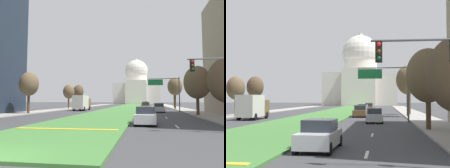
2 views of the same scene
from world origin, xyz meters
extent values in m
plane|color=#3D3D3F|center=(0.00, 69.25, 0.00)|extent=(304.69, 304.69, 0.00)
cube|color=#427A38|center=(0.00, 62.32, 0.07)|extent=(8.29, 124.65, 0.14)
cube|color=silver|center=(8.17, 12.19, 0.00)|extent=(0.16, 2.40, 0.01)
cube|color=silver|center=(8.17, 21.45, 0.00)|extent=(0.16, 2.40, 0.01)
cube|color=silver|center=(8.17, 33.36, 0.00)|extent=(0.16, 2.40, 0.01)
cube|color=silver|center=(8.17, 37.89, 0.00)|extent=(0.16, 2.40, 0.01)
cube|color=silver|center=(8.17, 47.60, 0.00)|extent=(0.16, 2.40, 0.01)
cube|color=silver|center=(8.17, 59.21, 0.00)|extent=(0.16, 2.40, 0.01)
cube|color=silver|center=(8.17, 75.75, 0.00)|extent=(0.16, 2.40, 0.01)
cube|color=#9E9991|center=(-14.20, 55.40, 0.07)|extent=(4.00, 124.65, 0.15)
cube|color=#9E9991|center=(14.20, 55.40, 0.07)|extent=(4.00, 124.65, 0.15)
cube|color=silver|center=(0.00, 138.50, 6.52)|extent=(29.10, 18.69, 13.04)
cube|color=silver|center=(0.00, 127.15, 7.17)|extent=(12.80, 4.00, 14.35)
cylinder|color=silver|center=(0.00, 138.50, 15.86)|extent=(13.65, 13.65, 5.63)
sphere|color=silver|center=(0.00, 138.50, 21.32)|extent=(15.11, 15.11, 15.11)
cylinder|color=silver|center=(0.00, 138.50, 28.11)|extent=(1.80, 1.80, 3.00)
cylinder|color=#515456|center=(10.10, 8.86, 5.05)|extent=(3.20, 0.10, 0.10)
cube|color=black|center=(8.82, 8.86, 4.60)|extent=(0.28, 0.24, 0.84)
sphere|color=red|center=(8.82, 8.72, 4.88)|extent=(0.18, 0.18, 0.18)
sphere|color=#4C380F|center=(8.82, 8.72, 4.60)|extent=(0.18, 0.18, 0.18)
sphere|color=#0F4219|center=(8.82, 8.72, 4.32)|extent=(0.18, 0.18, 0.18)
cylinder|color=#515456|center=(11.90, 35.61, 3.25)|extent=(0.20, 0.20, 6.50)
cylinder|color=#515456|center=(8.97, 35.61, 6.30)|extent=(5.84, 0.12, 0.12)
cube|color=#146033|center=(7.51, 35.56, 5.60)|extent=(2.80, 0.08, 1.10)
cylinder|color=#4C3823|center=(12.80, 25.17, 1.77)|extent=(0.42, 0.42, 3.54)
ellipsoid|color=brown|center=(12.80, 25.17, 4.70)|extent=(3.71, 3.71, 4.64)
cylinder|color=#4C3823|center=(-13.44, 46.10, 1.74)|extent=(0.36, 0.36, 3.47)
ellipsoid|color=brown|center=(-13.44, 46.10, 4.36)|extent=(2.85, 2.85, 3.56)
cylinder|color=#4C3823|center=(12.73, 47.93, 2.22)|extent=(0.42, 0.42, 4.44)
ellipsoid|color=brown|center=(12.73, 47.93, 5.53)|extent=(3.51, 3.51, 4.38)
cylinder|color=#4C3823|center=(-13.68, 55.02, 1.94)|extent=(0.37, 0.37, 3.89)
ellipsoid|color=brown|center=(-13.68, 55.02, 4.83)|extent=(3.01, 3.01, 3.76)
cylinder|color=#4C3823|center=(13.46, 55.01, 2.49)|extent=(0.43, 0.43, 4.97)
ellipsoid|color=brown|center=(13.46, 55.01, 5.74)|extent=(2.46, 2.46, 3.08)
cube|color=#BCBCC1|center=(5.59, 13.35, 0.61)|extent=(1.97, 4.30, 0.77)
cube|color=#282D38|center=(5.60, 13.52, 1.31)|extent=(1.68, 2.09, 0.63)
cylinder|color=black|center=(6.39, 11.65, 0.32)|extent=(0.24, 0.65, 0.64)
cylinder|color=black|center=(4.70, 11.70, 0.32)|extent=(0.24, 0.65, 0.64)
cylinder|color=black|center=(6.49, 14.99, 0.32)|extent=(0.24, 0.65, 0.64)
cylinder|color=black|center=(4.80, 15.04, 0.32)|extent=(0.24, 0.65, 0.64)
cube|color=#BCBCC1|center=(8.05, 34.70, 0.61)|extent=(1.85, 4.65, 0.79)
cube|color=#282D38|center=(8.05, 34.89, 1.33)|extent=(1.61, 2.24, 0.65)
cylinder|color=black|center=(8.90, 32.85, 0.32)|extent=(0.23, 0.64, 0.64)
cylinder|color=black|center=(7.25, 32.83, 0.32)|extent=(0.23, 0.64, 0.64)
cylinder|color=black|center=(8.86, 36.58, 0.32)|extent=(0.23, 0.64, 0.64)
cylinder|color=black|center=(7.21, 36.56, 0.32)|extent=(0.23, 0.64, 0.64)
cube|color=brown|center=(5.73, 46.60, 0.64)|extent=(2.11, 4.60, 0.83)
cube|color=#282D38|center=(5.74, 46.78, 1.39)|extent=(1.77, 2.25, 0.68)
cylinder|color=black|center=(6.51, 44.76, 0.32)|extent=(0.25, 0.65, 0.64)
cylinder|color=black|center=(4.78, 44.84, 0.32)|extent=(0.25, 0.65, 0.64)
cylinder|color=black|center=(6.68, 48.37, 0.32)|extent=(0.25, 0.65, 0.64)
cylinder|color=black|center=(4.95, 48.45, 0.32)|extent=(0.25, 0.65, 0.64)
cube|color=brown|center=(5.44, 57.85, 0.63)|extent=(2.01, 4.50, 0.82)
cube|color=#282D38|center=(5.45, 58.03, 1.38)|extent=(1.70, 2.19, 0.67)
cylinder|color=black|center=(6.22, 56.05, 0.32)|extent=(0.24, 0.65, 0.64)
cylinder|color=black|center=(4.54, 56.12, 0.32)|extent=(0.24, 0.65, 0.64)
cylinder|color=black|center=(6.35, 59.58, 0.32)|extent=(0.24, 0.65, 0.64)
cylinder|color=black|center=(4.67, 59.65, 0.32)|extent=(0.24, 0.65, 0.64)
cube|color=brown|center=(5.88, 75.21, 0.63)|extent=(1.96, 4.57, 0.82)
cube|color=#282D38|center=(5.88, 75.39, 1.37)|extent=(1.67, 2.22, 0.67)
cylinder|color=black|center=(6.66, 73.37, 0.32)|extent=(0.24, 0.65, 0.64)
cylinder|color=black|center=(4.99, 73.42, 0.32)|extent=(0.24, 0.65, 0.64)
cylinder|color=black|center=(6.76, 77.00, 0.32)|extent=(0.24, 0.65, 0.64)
cylinder|color=black|center=(5.09, 77.04, 0.32)|extent=(0.24, 0.65, 0.64)
cube|color=brown|center=(-7.90, 41.20, 1.45)|extent=(2.30, 2.00, 2.20)
cube|color=beige|center=(-7.90, 38.00, 1.80)|extent=(2.30, 4.40, 2.80)
cylinder|color=black|center=(-8.95, 41.20, 0.45)|extent=(0.30, 0.90, 0.90)
cylinder|color=black|center=(-6.85, 41.20, 0.45)|extent=(0.30, 0.90, 0.90)
cylinder|color=black|center=(-8.95, 36.90, 0.45)|extent=(0.30, 0.90, 0.90)
cylinder|color=black|center=(-6.85, 36.90, 0.45)|extent=(0.30, 0.90, 0.90)
camera|label=1|loc=(5.57, -6.93, 2.20)|focal=35.30mm
camera|label=2|loc=(8.95, -5.11, 2.74)|focal=56.07mm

